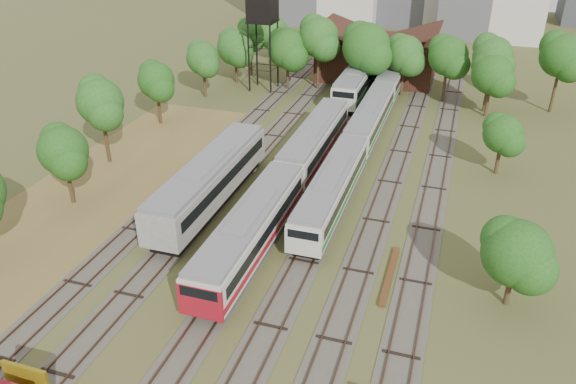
% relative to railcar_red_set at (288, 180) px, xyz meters
% --- Properties ---
extents(ground, '(240.00, 240.00, 0.00)m').
position_rel_railcar_red_set_xyz_m(ground, '(2.00, -19.01, -1.93)').
color(ground, '#475123').
rests_on(ground, ground).
extents(dry_grass_patch, '(14.00, 60.00, 0.04)m').
position_rel_railcar_red_set_xyz_m(dry_grass_patch, '(-16.00, -11.01, -1.91)').
color(dry_grass_patch, brown).
rests_on(dry_grass_patch, ground).
extents(tracks, '(24.60, 80.00, 0.19)m').
position_rel_railcar_red_set_xyz_m(tracks, '(1.33, 5.99, -1.89)').
color(tracks, '#4C473D').
rests_on(tracks, ground).
extents(railcar_red_set, '(2.96, 34.57, 3.66)m').
position_rel_railcar_red_set_xyz_m(railcar_red_set, '(0.00, 0.00, 0.00)').
color(railcar_red_set, black).
rests_on(railcar_red_set, ground).
extents(railcar_green_set, '(2.74, 52.07, 3.38)m').
position_rel_railcar_red_set_xyz_m(railcar_green_set, '(4.00, 17.11, -0.15)').
color(railcar_green_set, black).
rests_on(railcar_green_set, ground).
extents(railcar_rear, '(3.10, 16.08, 3.84)m').
position_rel_railcar_red_set_xyz_m(railcar_rear, '(0.00, 29.20, 0.10)').
color(railcar_rear, black).
rests_on(railcar_rear, ground).
extents(old_grey_coach, '(3.27, 18.00, 4.05)m').
position_rel_railcar_red_set_xyz_m(old_grey_coach, '(-6.00, -2.68, 0.28)').
color(old_grey_coach, black).
rests_on(old_grey_coach, ground).
extents(water_tower, '(3.50, 3.50, 12.10)m').
position_rel_railcar_red_set_xyz_m(water_tower, '(-12.65, 28.79, 8.27)').
color(water_tower, black).
rests_on(water_tower, ground).
extents(rail_pile_far, '(0.44, 6.97, 0.23)m').
position_rel_railcar_red_set_xyz_m(rail_pile_far, '(10.20, -8.44, -1.82)').
color(rail_pile_far, brown).
rests_on(rail_pile_far, ground).
extents(maintenance_shed, '(16.45, 11.55, 7.58)m').
position_rel_railcar_red_set_xyz_m(maintenance_shed, '(1.00, 38.96, 0.98)').
color(maintenance_shed, '#341A13').
rests_on(maintenance_shed, ground).
extents(tree_band_left, '(7.64, 74.34, 8.45)m').
position_rel_railcar_red_set_xyz_m(tree_band_left, '(-17.87, 8.66, 3.17)').
color(tree_band_left, '#382616').
rests_on(tree_band_left, ground).
extents(tree_band_far, '(46.06, 7.88, 9.58)m').
position_rel_railcar_red_set_xyz_m(tree_band_far, '(2.19, 30.37, 4.18)').
color(tree_band_far, '#382616').
rests_on(tree_band_far, ground).
extents(tree_band_right, '(6.18, 40.55, 7.54)m').
position_rel_railcar_red_set_xyz_m(tree_band_right, '(16.98, 11.27, 2.56)').
color(tree_band_right, '#382616').
rests_on(tree_band_right, ground).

